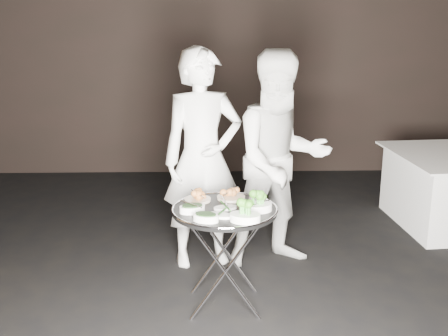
{
  "coord_description": "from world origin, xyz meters",
  "views": [
    {
      "loc": [
        -0.15,
        -3.37,
        1.97
      ],
      "look_at": [
        -0.06,
        0.28,
        0.95
      ],
      "focal_mm": 45.0,
      "sensor_mm": 36.0,
      "label": 1
    }
  ],
  "objects_px": {
    "waiter_left": "(203,159)",
    "waiter_right": "(281,161)",
    "tray_stand": "(225,254)",
    "serving_tray": "(225,210)"
  },
  "relations": [
    {
      "from": "waiter_left",
      "to": "waiter_right",
      "type": "height_order",
      "value": "waiter_left"
    },
    {
      "from": "waiter_right",
      "to": "tray_stand",
      "type": "bearing_deg",
      "value": -138.54
    },
    {
      "from": "tray_stand",
      "to": "serving_tray",
      "type": "relative_size",
      "value": 0.98
    },
    {
      "from": "serving_tray",
      "to": "waiter_right",
      "type": "height_order",
      "value": "waiter_right"
    },
    {
      "from": "tray_stand",
      "to": "serving_tray",
      "type": "xyz_separation_m",
      "value": [
        -0.0,
        0.0,
        0.31
      ]
    },
    {
      "from": "tray_stand",
      "to": "waiter_right",
      "type": "bearing_deg",
      "value": 57.0
    },
    {
      "from": "tray_stand",
      "to": "waiter_right",
      "type": "height_order",
      "value": "waiter_right"
    },
    {
      "from": "serving_tray",
      "to": "waiter_left",
      "type": "xyz_separation_m",
      "value": [
        -0.15,
        0.73,
        0.16
      ]
    },
    {
      "from": "waiter_left",
      "to": "waiter_right",
      "type": "distance_m",
      "value": 0.61
    },
    {
      "from": "serving_tray",
      "to": "waiter_right",
      "type": "distance_m",
      "value": 0.85
    }
  ]
}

